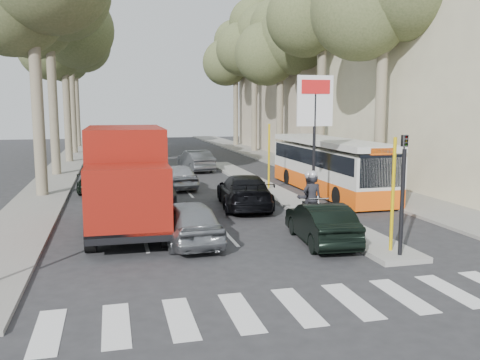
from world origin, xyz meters
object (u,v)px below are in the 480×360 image
object	(u,v)px
red_truck	(126,177)
dark_hatchback	(321,223)
silver_hatchback	(188,221)
motorcycle	(310,200)
city_bus	(329,164)

from	to	relation	value
red_truck	dark_hatchback	bearing A→B (deg)	-27.59
silver_hatchback	motorcycle	xyz separation A→B (m)	(4.77, 1.38, 0.23)
city_bus	motorcycle	world-z (taller)	city_bus
city_bus	motorcycle	xyz separation A→B (m)	(-3.68, -6.60, -0.52)
silver_hatchback	red_truck	xyz separation A→B (m)	(-1.84, 2.16, 1.21)
silver_hatchback	city_bus	xyz separation A→B (m)	(8.45, 7.98, 0.75)
motorcycle	city_bus	bearing A→B (deg)	65.31
dark_hatchback	city_bus	world-z (taller)	city_bus
silver_hatchback	dark_hatchback	xyz separation A→B (m)	(4.15, -1.08, -0.05)
dark_hatchback	red_truck	bearing A→B (deg)	-23.25
silver_hatchback	motorcycle	world-z (taller)	motorcycle
silver_hatchback	city_bus	distance (m)	11.64
silver_hatchback	motorcycle	distance (m)	4.97
dark_hatchback	silver_hatchback	bearing A→B (deg)	-9.43
red_truck	city_bus	distance (m)	11.83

